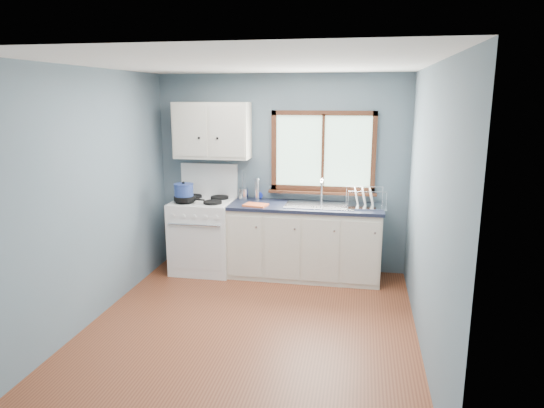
% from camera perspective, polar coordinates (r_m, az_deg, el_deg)
% --- Properties ---
extents(floor, '(3.20, 3.60, 0.02)m').
position_cam_1_polar(floor, '(4.93, -2.56, -14.42)').
color(floor, brown).
rests_on(floor, ground).
extents(ceiling, '(3.20, 3.60, 0.02)m').
position_cam_1_polar(ceiling, '(4.39, -2.90, 16.29)').
color(ceiling, white).
rests_on(ceiling, wall_back).
extents(wall_back, '(3.20, 0.02, 2.50)m').
position_cam_1_polar(wall_back, '(6.24, 1.07, 3.61)').
color(wall_back, slate).
rests_on(wall_back, ground).
extents(wall_front, '(3.20, 0.02, 2.50)m').
position_cam_1_polar(wall_front, '(2.83, -11.16, -7.85)').
color(wall_front, slate).
rests_on(wall_front, ground).
extents(wall_left, '(0.02, 3.60, 2.50)m').
position_cam_1_polar(wall_left, '(5.10, -20.61, 0.76)').
color(wall_left, slate).
rests_on(wall_left, ground).
extents(wall_right, '(0.02, 3.60, 2.50)m').
position_cam_1_polar(wall_right, '(4.42, 18.05, -0.79)').
color(wall_right, slate).
rests_on(wall_right, ground).
extents(gas_range, '(0.76, 0.69, 1.36)m').
position_cam_1_polar(gas_range, '(6.31, -8.02, -3.45)').
color(gas_range, white).
rests_on(gas_range, floor).
extents(base_cabinets, '(1.85, 0.60, 0.88)m').
position_cam_1_polar(base_cabinets, '(6.08, 3.86, -4.81)').
color(base_cabinets, beige).
rests_on(base_cabinets, floor).
extents(countertop, '(1.89, 0.64, 0.04)m').
position_cam_1_polar(countertop, '(5.95, 3.93, -0.30)').
color(countertop, black).
rests_on(countertop, base_cabinets).
extents(sink, '(0.84, 0.46, 0.44)m').
position_cam_1_polar(sink, '(5.94, 5.65, -0.76)').
color(sink, silver).
rests_on(sink, countertop).
extents(window, '(1.36, 0.10, 1.03)m').
position_cam_1_polar(window, '(6.11, 6.00, 5.48)').
color(window, '#9EC6A8').
rests_on(window, wall_back).
extents(upper_cabinets, '(0.95, 0.35, 0.70)m').
position_cam_1_polar(upper_cabinets, '(6.19, -7.06, 8.58)').
color(upper_cabinets, beige).
rests_on(upper_cabinets, wall_back).
extents(skillet, '(0.43, 0.32, 0.05)m').
position_cam_1_polar(skillet, '(6.08, -10.17, 0.66)').
color(skillet, black).
rests_on(skillet, gas_range).
extents(stockpot, '(0.24, 0.24, 0.24)m').
position_cam_1_polar(stockpot, '(6.08, -10.34, 1.42)').
color(stockpot, navy).
rests_on(stockpot, gas_range).
extents(utensil_crock, '(0.13, 0.13, 0.38)m').
position_cam_1_polar(utensil_crock, '(6.23, -3.37, 1.24)').
color(utensil_crock, silver).
rests_on(utensil_crock, countertop).
extents(thermos, '(0.07, 0.07, 0.29)m').
position_cam_1_polar(thermos, '(6.19, -1.80, 1.77)').
color(thermos, silver).
rests_on(thermos, countertop).
extents(soap_bottle, '(0.12, 0.12, 0.24)m').
position_cam_1_polar(soap_bottle, '(6.23, -1.50, 1.63)').
color(soap_bottle, '#1526A3').
rests_on(soap_bottle, countertop).
extents(dish_towel, '(0.31, 0.25, 0.02)m').
position_cam_1_polar(dish_towel, '(5.89, -1.93, -0.11)').
color(dish_towel, '#E95E2D').
rests_on(dish_towel, countertop).
extents(dish_rack, '(0.49, 0.39, 0.24)m').
position_cam_1_polar(dish_rack, '(5.91, 10.86, 0.23)').
color(dish_rack, silver).
rests_on(dish_rack, countertop).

